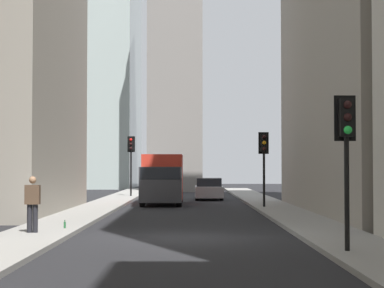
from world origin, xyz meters
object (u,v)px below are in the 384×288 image
(traffic_light_midblock, at_px, (131,152))
(pedestrian, at_px, (33,202))
(traffic_light_foreground, at_px, (346,136))
(discarded_bottle, at_px, (65,225))
(delivery_truck, at_px, (163,179))
(sedan_silver, at_px, (209,189))
(traffic_light_far_junction, at_px, (264,152))

(traffic_light_midblock, height_order, pedestrian, traffic_light_midblock)
(traffic_light_foreground, xyz_separation_m, discarded_bottle, (6.08, 7.80, -2.61))
(delivery_truck, bearing_deg, traffic_light_midblock, 16.83)
(delivery_truck, bearing_deg, discarded_bottle, 171.68)
(sedan_silver, distance_m, discarded_bottle, 23.39)
(traffic_light_foreground, bearing_deg, sedan_silver, 4.99)
(traffic_light_far_junction, relative_size, discarded_bottle, 13.91)
(pedestrian, bearing_deg, delivery_truck, -9.81)
(delivery_truck, relative_size, traffic_light_foreground, 1.74)
(traffic_light_midblock, relative_size, discarded_bottle, 15.32)
(sedan_silver, height_order, discarded_bottle, sedan_silver)
(traffic_light_foreground, distance_m, traffic_light_midblock, 32.38)
(delivery_truck, height_order, traffic_light_midblock, traffic_light_midblock)
(pedestrian, bearing_deg, sedan_silver, -13.87)
(pedestrian, bearing_deg, traffic_light_midblock, -1.42)
(sedan_silver, xyz_separation_m, discarded_bottle, (-22.78, 5.28, -0.42))
(delivery_truck, bearing_deg, sedan_silver, -25.78)
(sedan_silver, distance_m, pedestrian, 25.00)
(sedan_silver, distance_m, traffic_light_foreground, 29.05)
(sedan_silver, relative_size, pedestrian, 2.53)
(traffic_light_midblock, bearing_deg, delivery_truck, -163.17)
(delivery_truck, relative_size, discarded_bottle, 23.93)
(traffic_light_foreground, height_order, traffic_light_midblock, traffic_light_midblock)
(traffic_light_far_junction, xyz_separation_m, discarded_bottle, (-12.18, 7.78, -2.65))
(delivery_truck, distance_m, pedestrian, 18.75)
(pedestrian, distance_m, discarded_bottle, 1.84)
(sedan_silver, relative_size, traffic_light_foreground, 1.16)
(traffic_light_midblock, relative_size, pedestrian, 2.43)
(sedan_silver, relative_size, traffic_light_far_junction, 1.15)
(traffic_light_far_junction, distance_m, discarded_bottle, 14.69)
(delivery_truck, height_order, traffic_light_foreground, traffic_light_foreground)
(delivery_truck, relative_size, pedestrian, 3.80)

